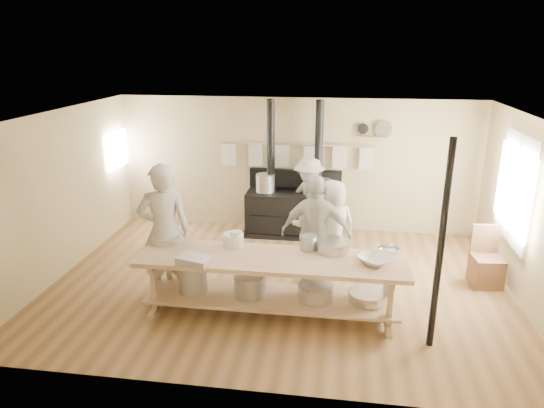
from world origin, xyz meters
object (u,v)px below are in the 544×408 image
(cook_left, at_px, (312,226))
(roasting_pan, at_px, (195,260))
(cook_center, at_px, (333,227))
(chair, at_px, (486,268))
(prep_table, at_px, (271,279))
(cook_far_left, at_px, (165,232))
(cook_right, at_px, (316,233))
(stove, at_px, (293,208))
(cook_by_window, at_px, (309,199))

(cook_left, xyz_separation_m, roasting_pan, (-1.40, -1.78, 0.12))
(cook_left, relative_size, roasting_pan, 3.65)
(cook_center, xyz_separation_m, chair, (2.37, -0.18, -0.49))
(prep_table, xyz_separation_m, roasting_pan, (-0.94, -0.33, 0.38))
(cook_far_left, height_order, roasting_pan, cook_far_left)
(cook_right, bearing_deg, stove, -74.18)
(stove, distance_m, cook_far_left, 3.17)
(prep_table, distance_m, cook_left, 1.54)
(stove, bearing_deg, cook_center, -62.48)
(cook_far_left, distance_m, roasting_pan, 0.91)
(cook_far_left, distance_m, cook_center, 2.66)
(chair, bearing_deg, cook_by_window, 146.64)
(chair, height_order, roasting_pan, roasting_pan)
(stove, distance_m, prep_table, 3.02)
(cook_right, bearing_deg, prep_table, 59.02)
(cook_right, bearing_deg, cook_far_left, 16.20)
(cook_left, bearing_deg, cook_by_window, -76.55)
(stove, height_order, cook_center, stove)
(stove, bearing_deg, cook_left, -73.84)
(cook_center, height_order, chair, cook_center)
(cook_far_left, xyz_separation_m, cook_left, (2.03, 1.14, -0.23))
(cook_right, bearing_deg, cook_center, -109.22)
(prep_table, bearing_deg, cook_far_left, 168.93)
(cook_right, xyz_separation_m, roasting_pan, (-1.49, -1.20, 0.01))
(prep_table, xyz_separation_m, cook_by_window, (0.31, 2.85, 0.27))
(cook_left, xyz_separation_m, cook_right, (0.09, -0.58, 0.11))
(cook_right, height_order, roasting_pan, cook_right)
(cook_by_window, bearing_deg, chair, 1.21)
(prep_table, relative_size, cook_left, 2.32)
(cook_far_left, bearing_deg, cook_center, -171.51)
(roasting_pan, bearing_deg, cook_far_left, 134.76)
(cook_left, distance_m, cook_center, 0.34)
(cook_left, xyz_separation_m, cook_center, (0.33, 0.06, -0.01))
(cook_by_window, xyz_separation_m, roasting_pan, (-1.25, -3.18, 0.11))
(cook_left, xyz_separation_m, chair, (2.70, -0.12, -0.50))
(cook_far_left, xyz_separation_m, cook_center, (2.37, 1.19, -0.25))
(cook_by_window, bearing_deg, cook_right, -53.60)
(stove, bearing_deg, cook_by_window, -28.65)
(cook_center, bearing_deg, cook_right, 47.70)
(cook_left, bearing_deg, cook_center, -163.09)
(cook_center, xyz_separation_m, cook_right, (-0.24, -0.64, 0.12))
(cook_far_left, bearing_deg, chair, 173.83)
(prep_table, relative_size, cook_by_window, 2.29)
(cook_center, bearing_deg, chair, 154.06)
(cook_right, bearing_deg, cook_by_window, -81.53)
(cook_center, relative_size, chair, 1.65)
(prep_table, xyz_separation_m, cook_far_left, (-1.58, 0.31, 0.49))
(cook_right, xyz_separation_m, chair, (2.61, 0.46, -0.61))
(cook_center, relative_size, roasting_pan, 3.59)
(cook_right, relative_size, cook_by_window, 1.12)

